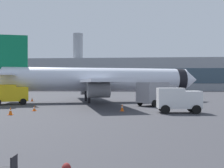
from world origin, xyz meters
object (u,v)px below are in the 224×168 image
object	(u,v)px
safety_cone_near	(34,108)
safety_cone_outer	(32,99)
service_truck	(10,93)
airplane_at_gate	(98,80)
safety_cone_mid	(10,111)
cargo_van	(178,99)
safety_cone_far	(122,108)
fuel_truck	(157,93)
gate_chair	(10,167)

from	to	relation	value
safety_cone_near	safety_cone_outer	xyz separation A→B (m)	(-6.17, 15.51, 0.05)
service_truck	safety_cone_outer	world-z (taller)	service_truck
airplane_at_gate	service_truck	distance (m)	13.72
airplane_at_gate	safety_cone_near	bearing A→B (deg)	-109.51
safety_cone_near	safety_cone_outer	distance (m)	16.70
service_truck	safety_cone_mid	bearing A→B (deg)	-64.55
cargo_van	safety_cone_near	xyz separation A→B (m)	(-15.57, 0.70, -1.16)
airplane_at_gate	safety_cone_far	bearing A→B (deg)	-72.43
fuel_truck	safety_cone_outer	bearing A→B (deg)	161.18
service_truck	gate_chair	distance (m)	32.73
safety_cone_outer	cargo_van	bearing A→B (deg)	-36.71
fuel_truck	cargo_van	world-z (taller)	fuel_truck
service_truck	safety_cone_near	distance (m)	10.95
fuel_truck	safety_cone_mid	distance (m)	19.59
airplane_at_gate	safety_cone_mid	bearing A→B (deg)	-108.54
safety_cone_outer	gate_chair	size ratio (longest dim) A/B	0.80
safety_cone_far	gate_chair	world-z (taller)	gate_chair
airplane_at_gate	safety_cone_outer	size ratio (longest dim) A/B	51.39
airplane_at_gate	gate_chair	world-z (taller)	airplane_at_gate
safety_cone_near	safety_cone_mid	xyz separation A→B (m)	(-0.98, -3.76, 0.10)
safety_cone_near	airplane_at_gate	bearing A→B (deg)	70.49
cargo_van	safety_cone_far	xyz separation A→B (m)	(-5.87, 1.28, -1.05)
cargo_van	safety_cone_mid	size ratio (longest dim) A/B	5.70
airplane_at_gate	service_truck	size ratio (longest dim) A/B	6.68
airplane_at_gate	fuel_truck	distance (m)	11.02
fuel_truck	safety_cone_outer	world-z (taller)	fuel_truck
safety_cone_near	gate_chair	distance (m)	22.29
safety_cone_mid	safety_cone_near	bearing A→B (deg)	75.37
safety_cone_outer	safety_cone_near	bearing A→B (deg)	-68.32
cargo_van	safety_cone_near	size ratio (longest dim) A/B	7.58
service_truck	safety_cone_mid	xyz separation A→B (m)	(5.82, -12.24, -1.22)
safety_cone_outer	safety_cone_far	bearing A→B (deg)	-43.24
fuel_truck	gate_chair	bearing A→B (deg)	-103.40
safety_cone_outer	gate_chair	distance (m)	38.97
airplane_at_gate	safety_cone_near	world-z (taller)	airplane_at_gate
safety_cone_near	cargo_van	bearing A→B (deg)	-2.56
cargo_van	gate_chair	xyz separation A→B (m)	(-8.48, -20.43, -0.95)
cargo_van	safety_cone_far	size ratio (longest dim) A/B	5.52
cargo_van	safety_cone_near	distance (m)	15.63
cargo_van	safety_cone_mid	world-z (taller)	cargo_van
safety_cone_outer	safety_cone_mid	bearing A→B (deg)	-74.94
airplane_at_gate	gate_chair	xyz separation A→B (m)	(1.87, -35.87, -3.16)
safety_cone_far	safety_cone_outer	size ratio (longest dim) A/B	1.18
fuel_truck	safety_cone_far	xyz separation A→B (m)	(-4.46, -8.00, -1.37)
airplane_at_gate	cargo_van	distance (m)	18.72
safety_cone_near	safety_cone_mid	distance (m)	3.88
safety_cone_mid	gate_chair	xyz separation A→B (m)	(8.07, -17.37, 0.11)
airplane_at_gate	safety_cone_outer	distance (m)	11.89
fuel_truck	safety_cone_near	xyz separation A→B (m)	(-14.17, -8.58, -1.48)
cargo_van	fuel_truck	bearing A→B (deg)	98.61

